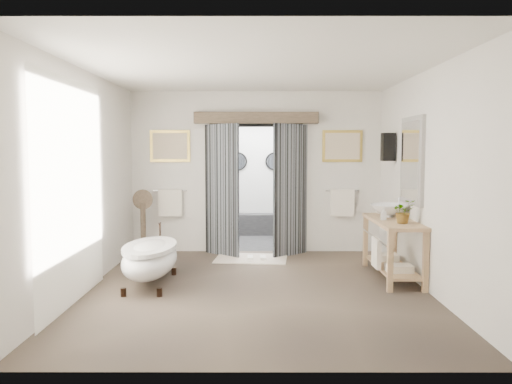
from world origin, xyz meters
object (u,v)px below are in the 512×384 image
(clawfoot_tub, at_px, (150,258))
(basin, at_px, (389,211))
(vanity, at_px, (391,244))
(rug, at_px, (251,258))

(clawfoot_tub, height_order, basin, basin)
(clawfoot_tub, relative_size, vanity, 0.97)
(vanity, distance_m, rug, 2.45)
(clawfoot_tub, xyz_separation_m, basin, (3.44, 0.66, 0.58))
(rug, bearing_deg, basin, -25.13)
(vanity, distance_m, basin, 0.53)
(clawfoot_tub, height_order, rug, clawfoot_tub)
(rug, bearing_deg, vanity, -31.81)
(vanity, relative_size, basin, 2.84)
(clawfoot_tub, height_order, vanity, vanity)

